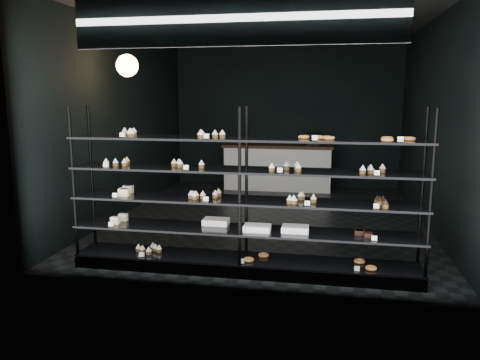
{
  "coord_description": "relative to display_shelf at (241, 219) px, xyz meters",
  "views": [
    {
      "loc": [
        0.92,
        -7.56,
        2.03
      ],
      "look_at": [
        -0.13,
        -1.9,
        0.98
      ],
      "focal_mm": 35.0,
      "sensor_mm": 36.0,
      "label": 1
    }
  ],
  "objects": [
    {
      "name": "pendant_lamp",
      "position": [
        -1.91,
        1.35,
        1.82
      ],
      "size": [
        0.31,
        0.31,
        0.89
      ],
      "color": "black",
      "rests_on": "room"
    },
    {
      "name": "service_counter",
      "position": [
        -0.08,
        4.95,
        -0.13
      ],
      "size": [
        2.37,
        0.65,
        1.23
      ],
      "color": "white",
      "rests_on": "room"
    },
    {
      "name": "display_shelf",
      "position": [
        0.0,
        0.0,
        0.0
      ],
      "size": [
        4.0,
        0.5,
        1.91
      ],
      "color": "black",
      "rests_on": "room"
    },
    {
      "name": "room",
      "position": [
        0.02,
        2.45,
        0.97
      ],
      "size": [
        5.01,
        6.01,
        3.2
      ],
      "color": "black",
      "rests_on": "ground"
    },
    {
      "name": "signage",
      "position": [
        0.02,
        -0.48,
        2.12
      ],
      "size": [
        3.3,
        0.05,
        0.5
      ],
      "color": "#0C0D3E",
      "rests_on": "room"
    }
  ]
}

